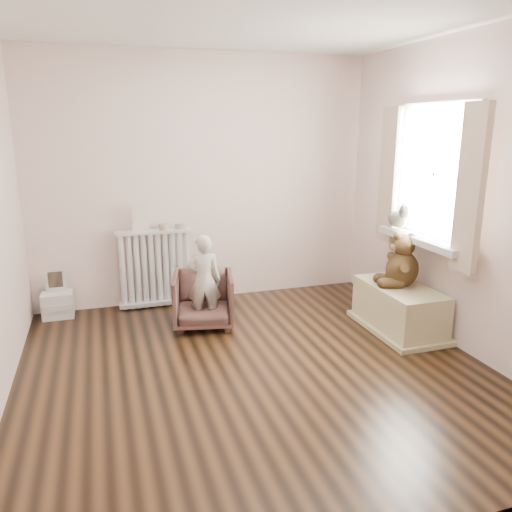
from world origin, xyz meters
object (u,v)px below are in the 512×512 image
object	(u,v)px
teddy_bear	(403,260)
child	(204,281)
toy_bench	(399,309)
toy_vanity	(56,291)
armchair	(203,300)
plush_cat	(399,218)
radiator	(156,271)

from	to	relation	value
teddy_bear	child	bearing A→B (deg)	178.33
toy_bench	teddy_bear	xyz separation A→B (m)	(0.02, 0.02, 0.47)
toy_vanity	armchair	xyz separation A→B (m)	(1.35, -0.65, -0.02)
child	teddy_bear	distance (m)	1.84
armchair	toy_vanity	bearing A→B (deg)	166.18
toy_bench	child	bearing A→B (deg)	160.61
teddy_bear	plush_cat	size ratio (longest dim) A/B	1.65
radiator	teddy_bear	xyz separation A→B (m)	(2.10, -1.31, 0.28)
toy_vanity	toy_bench	distance (m)	3.34
radiator	plush_cat	bearing A→B (deg)	-24.43
teddy_bear	plush_cat	world-z (taller)	plush_cat
toy_vanity	toy_bench	size ratio (longest dim) A/B	0.51
radiator	plush_cat	world-z (taller)	plush_cat
toy_bench	teddy_bear	distance (m)	0.47
toy_bench	radiator	bearing A→B (deg)	147.43
armchair	toy_bench	bearing A→B (deg)	-9.04
toy_bench	teddy_bear	size ratio (longest dim) A/B	1.85
toy_vanity	plush_cat	size ratio (longest dim) A/B	1.57
toy_vanity	teddy_bear	xyz separation A→B (m)	(3.09, -1.28, 0.40)
plush_cat	toy_bench	bearing A→B (deg)	-102.80
radiator	armchair	world-z (taller)	radiator
toy_bench	armchair	bearing A→B (deg)	159.14
child	toy_vanity	bearing A→B (deg)	-15.52
armchair	teddy_bear	world-z (taller)	teddy_bear
toy_vanity	plush_cat	distance (m)	3.43
radiator	toy_bench	size ratio (longest dim) A/B	0.91
child	toy_bench	world-z (taller)	child
toy_vanity	plush_cat	xyz separation A→B (m)	(3.21, -0.98, 0.72)
radiator	child	bearing A→B (deg)	-63.22
radiator	teddy_bear	world-z (taller)	teddy_bear
teddy_bear	radiator	bearing A→B (deg)	164.97
toy_vanity	plush_cat	bearing A→B (deg)	-17.01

